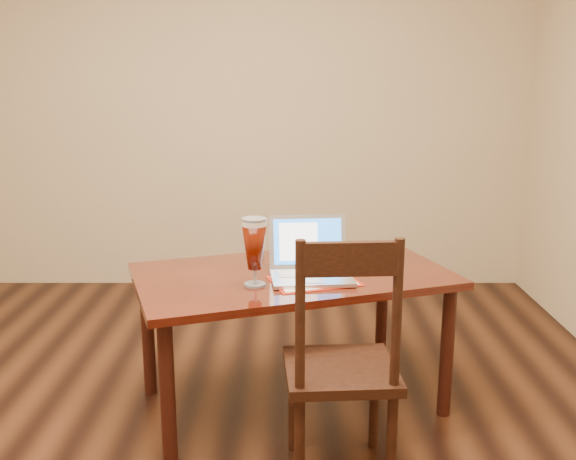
{
  "coord_description": "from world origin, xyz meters",
  "views": [
    {
      "loc": [
        0.48,
        -2.25,
        1.56
      ],
      "look_at": [
        0.48,
        0.49,
        0.9
      ],
      "focal_mm": 40.0,
      "sensor_mm": 36.0,
      "label": 1
    }
  ],
  "objects": [
    {
      "name": "dining_chair",
      "position": [
        0.69,
        0.03,
        0.47
      ],
      "size": [
        0.46,
        0.44,
        1.01
      ],
      "rotation": [
        0.0,
        0.0,
        0.07
      ],
      "color": "#32180E",
      "rests_on": "ground"
    },
    {
      "name": "dining_table",
      "position": [
        0.5,
        0.6,
        0.61
      ],
      "size": [
        1.61,
        1.22,
        0.97
      ],
      "rotation": [
        0.0,
        0.0,
        0.33
      ],
      "color": "#4E150A",
      "rests_on": "ground"
    },
    {
      "name": "room_shell",
      "position": [
        0.0,
        0.0,
        1.76
      ],
      "size": [
        4.51,
        5.01,
        2.71
      ],
      "color": "tan",
      "rests_on": "ground"
    }
  ]
}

